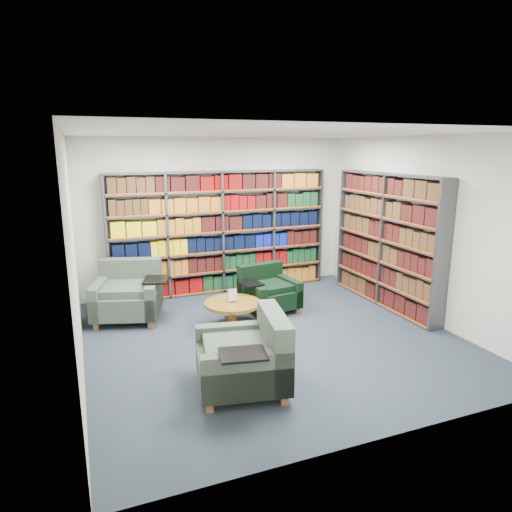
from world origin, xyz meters
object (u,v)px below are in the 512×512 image
object	(u,v)px
coffee_table	(233,307)
chair_teal_front	(250,359)
chair_teal_left	(129,295)
chair_green_right	(267,292)

from	to	relation	value
coffee_table	chair_teal_front	bearing A→B (deg)	-102.58
chair_teal_left	chair_green_right	distance (m)	2.21
chair_teal_left	coffee_table	xyz separation A→B (m)	(1.38, -1.01, -0.04)
chair_teal_left	chair_teal_front	xyz separation A→B (m)	(0.99, -2.77, -0.01)
chair_teal_front	chair_teal_left	bearing A→B (deg)	109.63
chair_green_right	coffee_table	world-z (taller)	chair_green_right
chair_teal_left	coffee_table	world-z (taller)	chair_teal_left
chair_teal_left	chair_teal_front	world-z (taller)	chair_teal_left
chair_teal_left	coffee_table	distance (m)	1.71
chair_green_right	coffee_table	bearing A→B (deg)	-145.22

